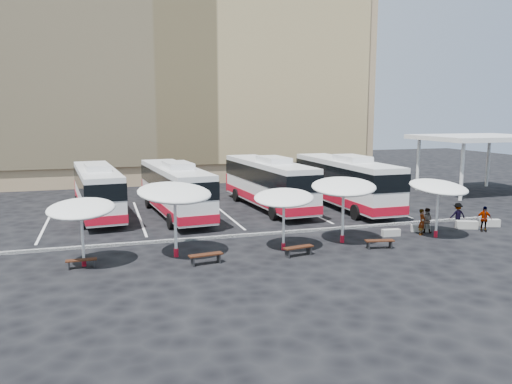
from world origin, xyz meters
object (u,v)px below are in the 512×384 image
object	(u,v)px
sunshade_4	(438,187)
conc_bench_2	(467,225)
sunshade_1	(175,193)
bus_1	(175,188)
bus_0	(97,189)
bus_2	(268,181)
wood_bench_0	(81,261)
passenger_1	(427,220)
conc_bench_1	(420,228)
sunshade_3	(344,187)
wood_bench_3	(380,242)
sunshade_0	(81,209)
conc_bench_3	(490,223)
passenger_3	(458,215)
conc_bench_0	(391,233)
passenger_0	(422,222)
bus_3	(345,181)
sunshade_2	(284,198)
wood_bench_2	(298,249)
passenger_2	(484,219)
wood_bench_1	(206,256)

from	to	relation	value
sunshade_4	conc_bench_2	world-z (taller)	sunshade_4
sunshade_1	bus_1	bearing A→B (deg)	82.08
bus_0	bus_2	bearing A→B (deg)	-9.09
wood_bench_0	passenger_1	world-z (taller)	passenger_1
sunshade_4	conc_bench_1	bearing A→B (deg)	90.73
sunshade_3	wood_bench_3	size ratio (longest dim) A/B	2.92
sunshade_0	wood_bench_0	distance (m)	2.46
conc_bench_3	passenger_3	bearing A→B (deg)	165.97
passenger_1	wood_bench_0	bearing A→B (deg)	48.13
conc_bench_0	passenger_0	world-z (taller)	passenger_0
sunshade_3	sunshade_4	xyz separation A→B (m)	(5.80, -0.50, -0.22)
bus_0	sunshade_1	xyz separation A→B (m)	(3.79, -11.86, 1.34)
sunshade_0	conc_bench_0	bearing A→B (deg)	2.87
sunshade_4	conc_bench_1	world-z (taller)	sunshade_4
bus_3	passenger_0	xyz separation A→B (m)	(0.42, -9.21, -1.31)
sunshade_1	conc_bench_0	bearing A→B (deg)	2.54
bus_1	sunshade_0	bearing A→B (deg)	-124.18
wood_bench_0	conc_bench_0	size ratio (longest dim) A/B	1.29
bus_2	bus_3	world-z (taller)	bus_3
sunshade_1	conc_bench_2	distance (m)	18.60
bus_3	conc_bench_0	bearing A→B (deg)	-100.09
sunshade_4	conc_bench_1	size ratio (longest dim) A/B	3.51
sunshade_1	sunshade_4	distance (m)	15.10
bus_3	conc_bench_1	distance (m)	8.73
conc_bench_1	passenger_0	distance (m)	1.02
sunshade_3	conc_bench_1	distance (m)	6.56
sunshade_2	wood_bench_2	world-z (taller)	sunshade_2
sunshade_4	bus_2	bearing A→B (deg)	119.50
bus_2	conc_bench_1	xyz separation A→B (m)	(6.49, -10.05, -1.83)
passenger_2	wood_bench_1	bearing A→B (deg)	-149.99
sunshade_4	wood_bench_2	size ratio (longest dim) A/B	2.40
sunshade_0	wood_bench_1	bearing A→B (deg)	-14.03
sunshade_2	sunshade_0	bearing A→B (deg)	179.62
wood_bench_1	passenger_3	size ratio (longest dim) A/B	1.09
wood_bench_2	passenger_3	distance (m)	12.55
bus_1	sunshade_1	world-z (taller)	bus_1
wood_bench_0	passenger_1	size ratio (longest dim) A/B	0.92
bus_1	conc_bench_2	bearing A→B (deg)	-34.70
bus_3	passenger_3	distance (m)	9.04
wood_bench_3	passenger_3	bearing A→B (deg)	22.60
sunshade_3	conc_bench_3	xyz separation A→B (m)	(10.87, 0.86, -2.93)
bus_1	passenger_2	xyz separation A→B (m)	(17.32, -10.45, -1.20)
sunshade_0	wood_bench_1	world-z (taller)	sunshade_0
wood_bench_3	conc_bench_1	xyz separation A→B (m)	(4.46, 2.70, -0.15)
wood_bench_2	passenger_2	world-z (taller)	passenger_2
sunshade_1	passenger_0	xyz separation A→B (m)	(14.65, 0.29, -2.48)
sunshade_2	passenger_3	bearing A→B (deg)	8.18
conc_bench_1	wood_bench_2	bearing A→B (deg)	-163.44
wood_bench_3	sunshade_4	bearing A→B (deg)	15.51
bus_3	sunshade_3	size ratio (longest dim) A/B	2.78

